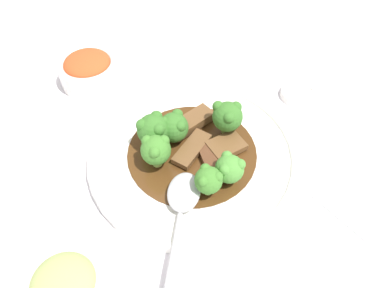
# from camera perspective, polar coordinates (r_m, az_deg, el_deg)

# --- Properties ---
(ground_plane) EXTENTS (4.00, 4.00, 0.00)m
(ground_plane) POSITION_cam_1_polar(r_m,az_deg,el_deg) (0.58, 0.00, -2.17)
(ground_plane) COLOR silver
(main_plate) EXTENTS (0.32, 0.32, 0.02)m
(main_plate) POSITION_cam_1_polar(r_m,az_deg,el_deg) (0.57, 0.00, -1.55)
(main_plate) COLOR white
(main_plate) RESTS_ON ground_plane
(beef_strip_0) EXTENTS (0.08, 0.04, 0.01)m
(beef_strip_0) POSITION_cam_1_polar(r_m,az_deg,el_deg) (0.56, -0.02, -0.69)
(beef_strip_0) COLOR brown
(beef_strip_0) RESTS_ON main_plate
(beef_strip_1) EXTENTS (0.08, 0.04, 0.02)m
(beef_strip_1) POSITION_cam_1_polar(r_m,az_deg,el_deg) (0.59, -0.12, 3.36)
(beef_strip_1) COLOR brown
(beef_strip_1) RESTS_ON main_plate
(beef_strip_2) EXTENTS (0.06, 0.06, 0.01)m
(beef_strip_2) POSITION_cam_1_polar(r_m,az_deg,el_deg) (0.57, 5.25, -0.25)
(beef_strip_2) COLOR brown
(beef_strip_2) RESTS_ON main_plate
(beef_strip_3) EXTENTS (0.06, 0.07, 0.01)m
(beef_strip_3) POSITION_cam_1_polar(r_m,az_deg,el_deg) (0.55, 3.37, -2.68)
(beef_strip_3) COLOR #56331E
(beef_strip_3) RESTS_ON main_plate
(broccoli_floret_0) EXTENTS (0.04, 0.04, 0.05)m
(broccoli_floret_0) POSITION_cam_1_polar(r_m,az_deg,el_deg) (0.50, 2.52, -5.48)
(broccoli_floret_0) COLOR #7FA84C
(broccoli_floret_0) RESTS_ON main_plate
(broccoli_floret_1) EXTENTS (0.04, 0.04, 0.05)m
(broccoli_floret_1) POSITION_cam_1_polar(r_m,az_deg,el_deg) (0.53, -5.54, -0.87)
(broccoli_floret_1) COLOR #7FA84C
(broccoli_floret_1) RESTS_ON main_plate
(broccoli_floret_2) EXTENTS (0.05, 0.05, 0.06)m
(broccoli_floret_2) POSITION_cam_1_polar(r_m,az_deg,el_deg) (0.55, -5.96, 2.23)
(broccoli_floret_2) COLOR #8EB756
(broccoli_floret_2) RESTS_ON main_plate
(broccoli_floret_3) EXTENTS (0.04, 0.04, 0.05)m
(broccoli_floret_3) POSITION_cam_1_polar(r_m,az_deg,el_deg) (0.51, 5.73, -3.72)
(broccoli_floret_3) COLOR #7FA84C
(broccoli_floret_3) RESTS_ON main_plate
(broccoli_floret_4) EXTENTS (0.05, 0.05, 0.06)m
(broccoli_floret_4) POSITION_cam_1_polar(r_m,az_deg,el_deg) (0.57, 5.44, 4.24)
(broccoli_floret_4) COLOR #8EB756
(broccoli_floret_4) RESTS_ON main_plate
(broccoli_floret_5) EXTENTS (0.05, 0.05, 0.05)m
(broccoli_floret_5) POSITION_cam_1_polar(r_m,az_deg,el_deg) (0.56, -2.73, 2.72)
(broccoli_floret_5) COLOR #8EB756
(broccoli_floret_5) RESTS_ON main_plate
(serving_spoon) EXTENTS (0.21, 0.14, 0.01)m
(serving_spoon) POSITION_cam_1_polar(r_m,az_deg,el_deg) (0.50, -1.58, -9.20)
(serving_spoon) COLOR #B7B7BC
(serving_spoon) RESTS_ON main_plate
(side_bowl_kimchi) EXTENTS (0.11, 0.11, 0.06)m
(side_bowl_kimchi) POSITION_cam_1_polar(r_m,az_deg,el_deg) (0.71, -15.48, 10.89)
(side_bowl_kimchi) COLOR white
(side_bowl_kimchi) RESTS_ON ground_plane
(side_bowl_appetizer) EXTENTS (0.09, 0.09, 0.06)m
(side_bowl_appetizer) POSITION_cam_1_polar(r_m,az_deg,el_deg) (0.47, -18.53, -20.15)
(side_bowl_appetizer) COLOR white
(side_bowl_appetizer) RESTS_ON ground_plane
(sauce_dish) EXTENTS (0.06, 0.06, 0.01)m
(sauce_dish) POSITION_cam_1_polar(r_m,az_deg,el_deg) (0.70, 15.85, 7.42)
(sauce_dish) COLOR white
(sauce_dish) RESTS_ON ground_plane
(paper_napkin) EXTENTS (0.14, 0.11, 0.01)m
(paper_napkin) POSITION_cam_1_polar(r_m,az_deg,el_deg) (0.59, 24.70, -6.79)
(paper_napkin) COLOR white
(paper_napkin) RESTS_ON ground_plane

